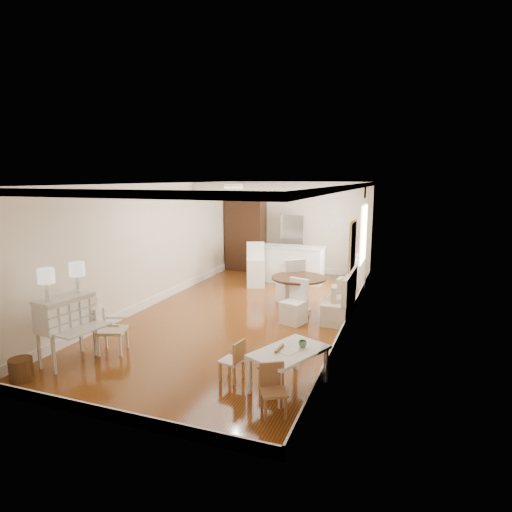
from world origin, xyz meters
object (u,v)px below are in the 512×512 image
Objects in this scene: kids_chair_a at (271,365)px; dining_table at (299,295)px; bar_stool_right at (293,267)px; sideboard at (356,272)px; slip_chair_far at (290,280)px; breakfast_counter at (287,264)px; slip_chair_near at (294,302)px; kids_chair_c at (274,391)px; fridge at (304,245)px; kids_chair_b at (232,360)px; gustavian_armchair at (112,329)px; bar_stool_left at (256,265)px; pantry_cabinet at (246,234)px; wicker_basket at (21,369)px; secretary_bureau at (67,330)px; kids_table at (289,369)px.

dining_table reaches higher than kids_chair_a.
bar_stool_right reaches higher than sideboard.
slip_chair_far reaches higher than breakfast_counter.
kids_chair_c is at bearing -61.03° from slip_chair_near.
kids_chair_a is 0.34× the size of fridge.
fridge reaches higher than kids_chair_b.
gustavian_armchair is 1.00× the size of sideboard.
gustavian_armchair is at bearing -133.68° from sideboard.
bar_stool_left is 0.52× the size of pantry_cabinet.
slip_chair_near is at bearing -71.93° from breakfast_counter.
kids_chair_b is 6.36m from sideboard.
fridge reaches higher than dining_table.
kids_chair_a is 0.93× the size of kids_chair_c.
wicker_basket is 0.28× the size of dining_table.
secretary_bureau is 7.52m from pantry_cabinet.
bar_stool_right is at bearing 108.11° from dining_table.
pantry_cabinet is at bearing -94.50° from slip_chair_far.
pantry_cabinet is at bearing -17.41° from gustavian_armchair.
slip_chair_far is (-0.85, 4.05, 0.24)m from kids_chair_a.
kids_table is at bearing 62.02° from kids_chair_c.
bar_stool_right is at bearing 179.98° from sideboard.
slip_chair_far is 0.60× the size of fridge.
kids_chair_b is 0.28× the size of pantry_cabinet.
bar_stool_left is at bearing -153.54° from kids_chair_b.
gustavian_armchair reaches higher than kids_chair_c.
fridge is at bearing 102.39° from dining_table.
slip_chair_far is 0.47× the size of pantry_cabinet.
sideboard is at bearing 5.78° from breakfast_counter.
dining_table reaches higher than kids_table.
kids_table is at bearing -73.78° from breakfast_counter.
pantry_cabinet reaches higher than bar_stool_right.
sideboard is (0.87, 2.86, -0.01)m from dining_table.
slip_chair_far reaches higher than sideboard.
kids_chair_c is (0.28, -0.74, 0.02)m from kids_chair_a.
kids_chair_a is at bearing -108.86° from sideboard.
bar_stool_left is (-2.41, 5.19, 0.32)m from kids_table.
kids_chair_c is 0.68× the size of bar_stool_right.
sideboard is (3.88, 7.33, 0.23)m from wicker_basket.
kids_chair_a is 0.58m from kids_chair_b.
slip_chair_near is 4.52m from fridge.
sideboard is at bearing 88.69° from kids_table.
secretary_bureau is 1.34× the size of gustavian_armchair.
secretary_bureau reaches higher than slip_chair_far.
wicker_basket is at bearing 21.09° from slip_chair_far.
secretary_bureau is at bearing -123.22° from bar_stool_left.
pantry_cabinet is at bearing 140.04° from slip_chair_near.
gustavian_armchair is at bearing -87.41° from pantry_cabinet.
kids_chair_a is (3.48, 1.11, 0.14)m from wicker_basket.
sideboard reaches higher than kids_table.
dining_table is at bearing -77.61° from fridge.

